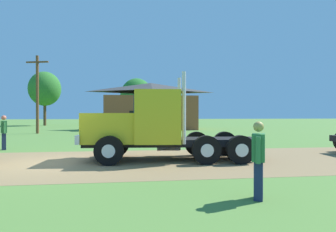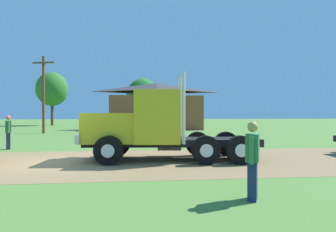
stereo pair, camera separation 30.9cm
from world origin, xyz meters
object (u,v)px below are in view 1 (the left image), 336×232
at_px(shed_building, 151,107).
at_px(truck_foreground_white, 151,128).
at_px(visitor_far_side, 4,131).
at_px(utility_pole_near, 37,92).
at_px(visitor_by_barrel, 258,157).

bearing_deg(shed_building, truck_foreground_white, -94.15).
height_order(truck_foreground_white, visitor_far_side, truck_foreground_white).
relative_size(truck_foreground_white, utility_pole_near, 0.96).
xyz_separation_m(visitor_by_barrel, visitor_far_side, (-9.04, 9.72, 0.06)).
height_order(visitor_far_side, utility_pole_near, utility_pole_near).
height_order(shed_building, utility_pole_near, utility_pole_near).
bearing_deg(utility_pole_near, visitor_by_barrel, -63.29).
xyz_separation_m(visitor_by_barrel, shed_building, (-0.19, 28.87, 1.81)).
relative_size(visitor_by_barrel, shed_building, 0.15).
relative_size(truck_foreground_white, visitor_by_barrel, 4.27).
bearing_deg(truck_foreground_white, shed_building, 85.85).
xyz_separation_m(shed_building, utility_pole_near, (-11.13, -6.38, 1.21)).
relative_size(truck_foreground_white, shed_building, 0.62).
xyz_separation_m(truck_foreground_white, visitor_by_barrel, (1.88, -5.54, -0.39)).
distance_m(visitor_by_barrel, shed_building, 28.93).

